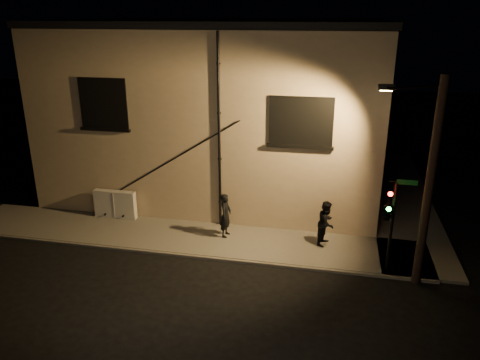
% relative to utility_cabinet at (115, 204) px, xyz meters
% --- Properties ---
extents(ground, '(90.00, 90.00, 0.00)m').
position_rel_utility_cabinet_xyz_m(ground, '(6.76, -2.70, -0.77)').
color(ground, black).
extents(sidewalk, '(21.00, 16.00, 0.12)m').
position_rel_utility_cabinet_xyz_m(sidewalk, '(7.99, 1.69, -0.71)').
color(sidewalk, '#615D57').
rests_on(sidewalk, ground).
extents(building, '(16.20, 12.23, 8.80)m').
position_rel_utility_cabinet_xyz_m(building, '(3.76, 6.29, 3.63)').
color(building, tan).
rests_on(building, ground).
extents(utility_cabinet, '(1.98, 0.33, 1.30)m').
position_rel_utility_cabinet_xyz_m(utility_cabinet, '(0.00, 0.00, 0.00)').
color(utility_cabinet, beige).
rests_on(utility_cabinet, sidewalk).
extents(pedestrian_a, '(0.53, 0.74, 1.91)m').
position_rel_utility_cabinet_xyz_m(pedestrian_a, '(5.46, -0.84, 0.30)').
color(pedestrian_a, black).
rests_on(pedestrian_a, sidewalk).
extents(pedestrian_b, '(0.97, 1.09, 1.88)m').
position_rel_utility_cabinet_xyz_m(pedestrian_b, '(9.65, -0.72, 0.29)').
color(pedestrian_b, black).
rests_on(pedestrian_b, sidewalk).
extents(traffic_signal, '(1.17, 2.06, 3.54)m').
position_rel_utility_cabinet_xyz_m(traffic_signal, '(11.76, -2.40, 1.74)').
color(traffic_signal, black).
rests_on(traffic_signal, sidewalk).
extents(streetlamp_pole, '(2.03, 1.39, 7.36)m').
position_rel_utility_cabinet_xyz_m(streetlamp_pole, '(12.85, -2.77, 3.12)').
color(streetlamp_pole, black).
rests_on(streetlamp_pole, ground).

